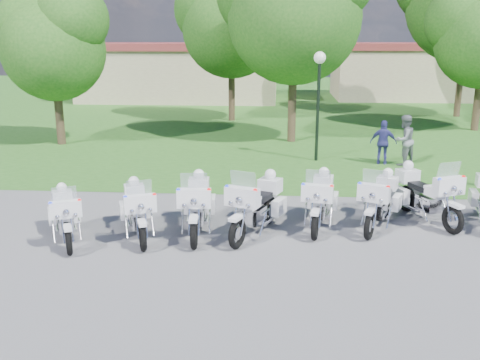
# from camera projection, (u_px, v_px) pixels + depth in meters

# --- Properties ---
(ground) EXTENTS (100.00, 100.00, 0.00)m
(ground) POSITION_uv_depth(u_px,v_px,m) (226.00, 230.00, 13.00)
(ground) COLOR slate
(ground) RESTS_ON ground
(grass_lawn) EXTENTS (100.00, 48.00, 0.01)m
(grass_lawn) POSITION_uv_depth(u_px,v_px,m) (262.00, 101.00, 39.00)
(grass_lawn) COLOR #2A5F1E
(grass_lawn) RESTS_ON ground
(motorcycle_0) EXTENTS (1.29, 2.04, 1.47)m
(motorcycle_0) POSITION_uv_depth(u_px,v_px,m) (65.00, 215.00, 12.21)
(motorcycle_0) COLOR black
(motorcycle_0) RESTS_ON ground
(motorcycle_1) EXTENTS (1.26, 2.22, 1.55)m
(motorcycle_1) POSITION_uv_depth(u_px,v_px,m) (138.00, 210.00, 12.47)
(motorcycle_1) COLOR black
(motorcycle_1) RESTS_ON ground
(motorcycle_2) EXTENTS (0.93, 2.49, 1.67)m
(motorcycle_2) POSITION_uv_depth(u_px,v_px,m) (197.00, 205.00, 12.69)
(motorcycle_2) COLOR black
(motorcycle_2) RESTS_ON ground
(motorcycle_3) EXTENTS (1.43, 2.42, 1.71)m
(motorcycle_3) POSITION_uv_depth(u_px,v_px,m) (257.00, 205.00, 12.63)
(motorcycle_3) COLOR black
(motorcycle_3) RESTS_ON ground
(motorcycle_4) EXTENTS (1.05, 2.38, 1.61)m
(motorcycle_4) POSITION_uv_depth(u_px,v_px,m) (320.00, 200.00, 13.15)
(motorcycle_4) COLOR black
(motorcycle_4) RESTS_ON ground
(motorcycle_5) EXTENTS (1.37, 2.27, 1.62)m
(motorcycle_5) POSITION_uv_depth(u_px,v_px,m) (380.00, 200.00, 13.10)
(motorcycle_5) COLOR black
(motorcycle_5) RESTS_ON ground
(motorcycle_6) EXTENTS (1.44, 2.38, 1.70)m
(motorcycle_6) POSITION_uv_depth(u_px,v_px,m) (426.00, 193.00, 13.55)
(motorcycle_6) COLOR black
(motorcycle_6) RESTS_ON ground
(lamp_post) EXTENTS (0.44, 0.44, 4.04)m
(lamp_post) POSITION_uv_depth(u_px,v_px,m) (319.00, 79.00, 19.51)
(lamp_post) COLOR black
(lamp_post) RESTS_ON ground
(tree_0) EXTENTS (5.05, 4.31, 6.73)m
(tree_0) POSITION_uv_depth(u_px,v_px,m) (52.00, 39.00, 22.31)
(tree_0) COLOR #38281C
(tree_0) RESTS_ON ground
(tree_1) EXTENTS (6.21, 5.30, 8.28)m
(tree_1) POSITION_uv_depth(u_px,v_px,m) (231.00, 19.00, 28.63)
(tree_1) COLOR #38281C
(tree_1) RESTS_ON ground
(tree_2) EXTENTS (6.69, 5.71, 8.92)m
(tree_2) POSITION_uv_depth(u_px,v_px,m) (293.00, 4.00, 22.53)
(tree_2) COLOR #38281C
(tree_2) RESTS_ON ground
(building_west) EXTENTS (14.56, 8.32, 4.10)m
(building_west) POSITION_uv_depth(u_px,v_px,m) (182.00, 71.00, 39.85)
(building_west) COLOR tan
(building_west) RESTS_ON ground
(building_east) EXTENTS (11.44, 7.28, 4.10)m
(building_east) POSITION_uv_depth(u_px,v_px,m) (408.00, 70.00, 40.60)
(building_east) COLOR tan
(building_east) RESTS_ON ground
(bystander_b) EXTENTS (1.13, 1.11, 1.84)m
(bystander_b) POSITION_uv_depth(u_px,v_px,m) (404.00, 140.00, 19.35)
(bystander_b) COLOR slate
(bystander_b) RESTS_ON ground
(bystander_c) EXTENTS (1.02, 0.61, 1.62)m
(bystander_c) POSITION_uv_depth(u_px,v_px,m) (383.00, 143.00, 19.51)
(bystander_c) COLOR navy
(bystander_c) RESTS_ON ground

